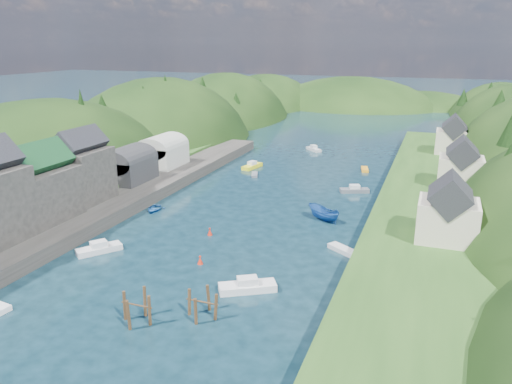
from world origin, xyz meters
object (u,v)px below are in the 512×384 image
at_px(piling_cluster_near, 137,310).
at_px(channel_buoy_near, 200,260).
at_px(piling_cluster_far, 202,307).
at_px(channel_buoy_far, 210,232).

bearing_deg(piling_cluster_near, channel_buoy_near, 91.03).
bearing_deg(piling_cluster_far, channel_buoy_far, 113.48).
xyz_separation_m(piling_cluster_far, channel_buoy_far, (-8.55, 19.68, -0.63)).
distance_m(piling_cluster_near, channel_buoy_far, 22.97).
height_order(piling_cluster_far, channel_buoy_far, piling_cluster_far).
relative_size(piling_cluster_far, channel_buoy_near, 3.09).
bearing_deg(channel_buoy_far, piling_cluster_far, -66.52).
bearing_deg(channel_buoy_far, piling_cluster_near, -82.06).
bearing_deg(channel_buoy_near, channel_buoy_far, 108.20).
relative_size(piling_cluster_near, channel_buoy_near, 3.38).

